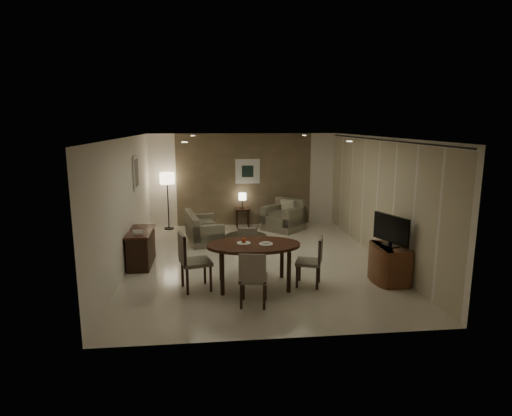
{
  "coord_description": "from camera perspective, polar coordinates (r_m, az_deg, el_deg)",
  "views": [
    {
      "loc": [
        -0.99,
        -9.0,
        3.0
      ],
      "look_at": [
        0.0,
        0.2,
        1.15
      ],
      "focal_mm": 30.0,
      "sensor_mm": 36.0,
      "label": 1
    }
  ],
  "objects": [
    {
      "name": "art_left_frame",
      "position": [
        10.41,
        -15.72,
        4.54
      ],
      "size": [
        0.03,
        0.6,
        0.8
      ],
      "primitive_type": "cube",
      "color": "silver",
      "rests_on": "wall_left"
    },
    {
      "name": "plate_b",
      "position": [
        7.86,
        1.33,
        -4.82
      ],
      "size": [
        0.26,
        0.26,
        0.02
      ],
      "primitive_type": "cylinder",
      "color": "white",
      "rests_on": "dining_table"
    },
    {
      "name": "floor_lamp",
      "position": [
        12.4,
        -11.65,
        0.9
      ],
      "size": [
        0.41,
        0.41,
        1.62
      ],
      "primitive_type": null,
      "color": "#FFE5B7",
      "rests_on": "floor"
    },
    {
      "name": "chair_far",
      "position": [
        8.69,
        -1.0,
        -5.83
      ],
      "size": [
        0.43,
        0.43,
        0.88
      ],
      "primitive_type": null,
      "rotation": [
        0.0,
        0.0,
        0.01
      ],
      "color": "#766F5A",
      "rests_on": "floor"
    },
    {
      "name": "curtain_wall",
      "position": [
        9.86,
        15.81,
        1.07
      ],
      "size": [
        0.08,
        6.7,
        2.58
      ],
      "primitive_type": null,
      "color": "beige",
      "rests_on": "wall_right"
    },
    {
      "name": "telephone",
      "position": [
        9.1,
        -15.47,
        -3.1
      ],
      "size": [
        0.2,
        0.14,
        0.09
      ],
      "primitive_type": null,
      "color": "white",
      "rests_on": "console_desk"
    },
    {
      "name": "fruit_apple",
      "position": [
        7.9,
        -1.65,
        -4.33
      ],
      "size": [
        0.09,
        0.09,
        0.09
      ],
      "primitive_type": "sphere",
      "color": "#AA2F13",
      "rests_on": "plate_a"
    },
    {
      "name": "downlight_nr",
      "position": [
        7.59,
        12.35,
        8.68
      ],
      "size": [
        0.1,
        0.1,
        0.01
      ],
      "primitive_type": "cylinder",
      "color": "white",
      "rests_on": "ceiling"
    },
    {
      "name": "console_desk",
      "position": [
        9.49,
        -15.05,
        -5.14
      ],
      "size": [
        0.48,
        1.2,
        0.75
      ],
      "primitive_type": null,
      "color": "#452316",
      "rests_on": "floor"
    },
    {
      "name": "art_back_frame",
      "position": [
        12.58,
        -1.14,
        4.91
      ],
      "size": [
        0.72,
        0.03,
        0.72
      ],
      "primitive_type": "cube",
      "color": "silver",
      "rests_on": "wall_back"
    },
    {
      "name": "napkin",
      "position": [
        7.85,
        1.33,
        -4.66
      ],
      "size": [
        0.12,
        0.08,
        0.03
      ],
      "primitive_type": "cube",
      "color": "white",
      "rests_on": "plate_b"
    },
    {
      "name": "sofa",
      "position": [
        11.09,
        -6.95,
        -2.54
      ],
      "size": [
        1.65,
        1.03,
        0.72
      ],
      "primitive_type": null,
      "rotation": [
        0.0,
        0.0,
        1.75
      ],
      "color": "#766F5A",
      "rests_on": "floor"
    },
    {
      "name": "chair_right",
      "position": [
        8.08,
        7.01,
        -7.08
      ],
      "size": [
        0.57,
        0.57,
        0.93
      ],
      "primitive_type": null,
      "rotation": [
        0.0,
        0.0,
        -1.91
      ],
      "color": "#766F5A",
      "rests_on": "floor"
    },
    {
      "name": "downlight_fr",
      "position": [
        11.06,
        6.43,
        9.6
      ],
      "size": [
        0.1,
        0.1,
        0.01
      ],
      "primitive_type": "cylinder",
      "color": "white",
      "rests_on": "ceiling"
    },
    {
      "name": "taupe_accent",
      "position": [
        12.63,
        -1.59,
        3.79
      ],
      "size": [
        3.96,
        0.03,
        2.7
      ],
      "primitive_type": "cube",
      "color": "#7B644C",
      "rests_on": "wall_back"
    },
    {
      "name": "flat_tv",
      "position": [
        8.46,
        17.56,
        -2.77
      ],
      "size": [
        0.36,
        0.85,
        0.6
      ],
      "primitive_type": null,
      "rotation": [
        0.0,
        0.0,
        0.35
      ],
      "color": "black",
      "rests_on": "tv_cabinet"
    },
    {
      "name": "side_table",
      "position": [
        12.57,
        -1.8,
        -1.25
      ],
      "size": [
        0.42,
        0.42,
        0.54
      ],
      "primitive_type": null,
      "color": "black",
      "rests_on": "floor"
    },
    {
      "name": "art_back_canvas",
      "position": [
        12.57,
        -1.13,
        4.91
      ],
      "size": [
        0.34,
        0.01,
        0.34
      ],
      "primitive_type": "cube",
      "color": "black",
      "rests_on": "wall_back"
    },
    {
      "name": "tv_cabinet",
      "position": [
        8.64,
        17.42,
        -7.08
      ],
      "size": [
        0.48,
        0.9,
        0.7
      ],
      "primitive_type": null,
      "color": "brown",
      "rests_on": "floor"
    },
    {
      "name": "chair_left",
      "position": [
        7.89,
        -8.0,
        -7.05
      ],
      "size": [
        0.63,
        0.63,
        1.06
      ],
      "primitive_type": null,
      "rotation": [
        0.0,
        0.0,
        1.83
      ],
      "color": "#766F5A",
      "rests_on": "floor"
    },
    {
      "name": "dining_table",
      "position": [
        8.0,
        -0.31,
        -7.61
      ],
      "size": [
        1.73,
        1.08,
        0.81
      ],
      "primitive_type": null,
      "color": "#452316",
      "rests_on": "floor"
    },
    {
      "name": "round_rug",
      "position": [
        11.53,
        -1.36,
        -3.74
      ],
      "size": [
        1.13,
        1.13,
        0.01
      ],
      "primitive_type": "cylinder",
      "color": "#3A3620",
      "rests_on": "floor"
    },
    {
      "name": "room_shell",
      "position": [
        9.59,
        -0.13,
        1.4
      ],
      "size": [
        5.5,
        7.0,
        2.7
      ],
      "color": "beige",
      "rests_on": "ground"
    },
    {
      "name": "chair_near",
      "position": [
        7.19,
        -0.34,
        -9.26
      ],
      "size": [
        0.53,
        0.53,
        0.95
      ],
      "primitive_type": null,
      "rotation": [
        0.0,
        0.0,
        2.96
      ],
      "color": "#766F5A",
      "rests_on": "floor"
    },
    {
      "name": "armchair",
      "position": [
        12.14,
        3.67,
        -0.94
      ],
      "size": [
        1.33,
        1.33,
        0.86
      ],
      "primitive_type": null,
      "rotation": [
        0.0,
        0.0,
        -0.79
      ],
      "color": "#766F5A",
      "rests_on": "floor"
    },
    {
      "name": "art_left_canvas",
      "position": [
        10.41,
        -15.64,
        4.54
      ],
      "size": [
        0.01,
        0.46,
        0.64
      ],
      "primitive_type": "cube",
      "color": "gray",
      "rests_on": "wall_left"
    },
    {
      "name": "table_lamp",
      "position": [
        12.48,
        -1.82,
        1.1
      ],
      "size": [
        0.22,
        0.22,
        0.5
      ],
      "primitive_type": null,
      "color": "#FFEAC1",
      "rests_on": "side_table"
    },
    {
      "name": "plate_a",
      "position": [
        7.91,
        -1.65,
        -4.7
      ],
      "size": [
        0.26,
        0.26,
        0.02
      ],
      "primitive_type": "cylinder",
      "color": "white",
      "rests_on": "dining_table"
    },
    {
      "name": "curtain_rod",
      "position": [
        9.72,
        16.23,
        8.74
      ],
      "size": [
        0.03,
        6.8,
        0.03
      ],
      "primitive_type": "cylinder",
      "rotation": [
        1.57,
        0.0,
        0.0
      ],
      "color": "black",
      "rests_on": "wall_right"
    },
    {
      "name": "downlight_fl",
      "position": [
        10.81,
        -8.43,
        9.52
      ],
      "size": [
        0.1,
        0.1,
        0.01
      ],
      "primitive_type": "cylinder",
      "color": "white",
      "rests_on": "ceiling"
    },
    {
      "name": "downlight_nl",
      "position": [
        7.22,
        -9.51,
        8.66
      ],
      "size": [
        0.1,
        0.1,
        0.01
      ],
      "primitive_type": "cylinder",
      "color": "white",
      "rests_on": "ceiling"
    }
  ]
}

